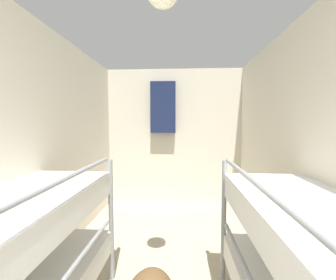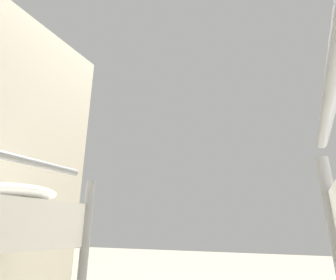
% 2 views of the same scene
% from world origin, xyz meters
% --- Properties ---
extents(wall_left, '(0.06, 4.52, 2.46)m').
position_xyz_m(wall_left, '(-1.24, 2.20, 1.23)').
color(wall_left, beige).
rests_on(wall_left, ground_plane).
extents(wall_right, '(0.06, 4.52, 2.46)m').
position_xyz_m(wall_right, '(1.24, 2.20, 1.23)').
color(wall_right, beige).
rests_on(wall_right, ground_plane).
extents(wall_back, '(2.55, 0.06, 2.46)m').
position_xyz_m(wall_back, '(0.00, 4.43, 1.23)').
color(wall_back, beige).
rests_on(wall_back, ground_plane).
extents(hanging_coat, '(0.44, 0.12, 0.90)m').
position_xyz_m(hanging_coat, '(-0.19, 4.28, 1.76)').
color(hanging_coat, '#192347').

